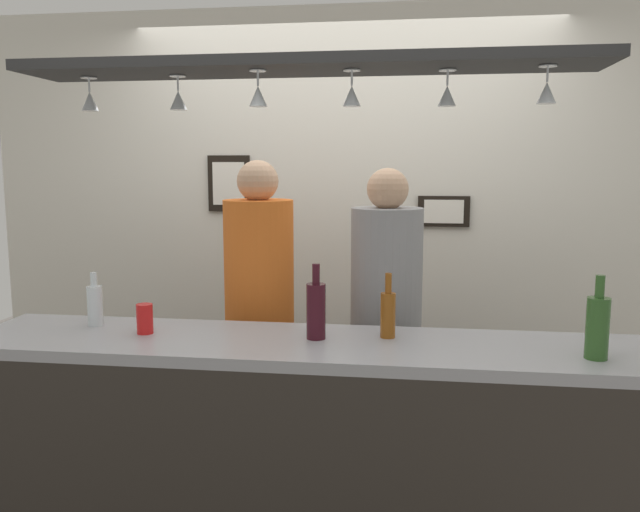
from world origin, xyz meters
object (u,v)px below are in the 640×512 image
Objects in this scene: person_left_orange_shirt at (259,298)px; bottle_champagne_green at (598,326)px; picture_frame_lower_pair at (444,211)px; person_middle_grey_shirt at (386,307)px; bottle_wine_dark_red at (316,309)px; drink_can at (145,319)px; bottle_beer_amber_tall at (388,313)px; bottle_soda_clear at (95,304)px; picture_frame_caricature at (229,184)px.

person_left_orange_shirt is 1.56m from bottle_champagne_green.
person_middle_grey_shirt is at bearing -110.74° from picture_frame_lower_pair.
person_left_orange_shirt reaches higher than picture_frame_lower_pair.
bottle_wine_dark_red is 1.51m from picture_frame_lower_pair.
drink_can is at bearing 176.54° from bottle_champagne_green.
bottle_beer_amber_tall reaches higher than bottle_soda_clear.
person_middle_grey_shirt reaches higher than bottle_beer_amber_tall.
person_left_orange_shirt is at bearing 122.52° from bottle_wine_dark_red.
picture_frame_caricature reaches higher than person_left_orange_shirt.
picture_frame_caricature reaches higher than picture_frame_lower_pair.
picture_frame_caricature is (0.23, 1.29, 0.48)m from bottle_soda_clear.
bottle_wine_dark_red is 0.97m from bottle_soda_clear.
drink_can is (-0.98, -0.08, -0.04)m from bottle_beer_amber_tall.
person_left_orange_shirt reaches higher than bottle_wine_dark_red.
bottle_beer_amber_tall is 1.13× the size of bottle_soda_clear.
bottle_wine_dark_red is at bearing -4.57° from bottle_soda_clear.
person_left_orange_shirt is at bearing 153.28° from bottle_champagne_green.
bottle_champagne_green reaches higher than bottle_soda_clear.
bottle_soda_clear is 0.68× the size of picture_frame_caricature.
person_left_orange_shirt is 13.95× the size of drink_can.
picture_frame_caricature is (-1.02, 1.31, 0.47)m from bottle_beer_amber_tall.
person_middle_grey_shirt is at bearing 22.20° from bottle_soda_clear.
bottle_wine_dark_red reaches higher than drink_can.
person_middle_grey_shirt is 0.94m from picture_frame_lower_pair.
picture_frame_lower_pair is at bearing 78.17° from bottle_beer_amber_tall.
person_left_orange_shirt is at bearing -64.94° from picture_frame_caricature.
bottle_champagne_green is 1.30× the size of bottle_soda_clear.
person_middle_grey_shirt is (0.62, -0.00, -0.02)m from person_left_orange_shirt.
drink_can is (0.26, -0.10, -0.03)m from bottle_soda_clear.
picture_frame_caricature is (-0.04, 1.39, 0.51)m from drink_can.
picture_frame_caricature is (-0.99, 0.80, 0.56)m from person_middle_grey_shirt.
person_left_orange_shirt is 0.62m from person_middle_grey_shirt.
bottle_wine_dark_red reaches higher than bottle_soda_clear.
person_middle_grey_shirt reaches higher than bottle_soda_clear.
person_left_orange_shirt is 5.67× the size of picture_frame_lower_pair.
bottle_beer_amber_tall is at bearing 166.29° from bottle_champagne_green.
bottle_wine_dark_red is at bearing -168.47° from bottle_beer_amber_tall.
picture_frame_caricature is at bearing 127.80° from bottle_beer_amber_tall.
bottle_wine_dark_red is at bearing -113.83° from person_middle_grey_shirt.
picture_frame_caricature reaches higher than drink_can.
picture_frame_lower_pair is (1.26, 1.39, 0.35)m from drink_can.
bottle_champagne_green is 1.00× the size of picture_frame_lower_pair.
bottle_beer_amber_tall is at bearing -52.20° from picture_frame_caricature.
person_left_orange_shirt reaches higher than bottle_soda_clear.
picture_frame_lower_pair reaches higher than drink_can.
bottle_soda_clear is at bearing 179.08° from bottle_beer_amber_tall.
picture_frame_lower_pair is (0.30, 0.80, 0.41)m from person_middle_grey_shirt.
person_left_orange_shirt is 7.40× the size of bottle_soda_clear.
picture_frame_lower_pair reaches higher than bottle_soda_clear.
person_middle_grey_shirt is 1.13m from drink_can.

